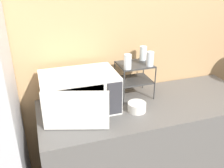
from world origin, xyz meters
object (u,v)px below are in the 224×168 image
(glass_front_left, at_px, (128,62))
(glass_back_right, at_px, (143,53))
(glass_front_right, at_px, (150,59))
(microwave, at_px, (79,93))
(bowl, at_px, (137,107))
(dish_rack, at_px, (135,73))

(glass_front_left, xyz_separation_m, glass_back_right, (0.20, 0.16, 0.00))
(glass_back_right, xyz_separation_m, glass_front_right, (-0.01, -0.15, 0.00))
(microwave, distance_m, glass_front_right, 0.63)
(glass_back_right, distance_m, bowl, 0.49)
(glass_front_left, bearing_deg, bowl, -82.51)
(microwave, height_order, glass_front_left, glass_front_left)
(bowl, bearing_deg, microwave, 159.33)
(glass_front_left, bearing_deg, microwave, -178.97)
(glass_front_left, distance_m, glass_back_right, 0.26)
(glass_front_right, height_order, bowl, glass_front_right)
(microwave, xyz_separation_m, glass_front_left, (0.40, 0.01, 0.21))
(glass_back_right, bearing_deg, bowl, -119.41)
(glass_front_right, xyz_separation_m, bowl, (-0.17, -0.17, -0.32))
(dish_rack, height_order, bowl, dish_rack)
(microwave, relative_size, glass_back_right, 4.92)
(glass_front_left, relative_size, glass_front_right, 1.00)
(glass_front_right, relative_size, bowl, 0.83)
(glass_back_right, distance_m, glass_front_right, 0.15)
(glass_front_right, bearing_deg, glass_back_right, 86.81)
(dish_rack, distance_m, glass_front_left, 0.19)
(dish_rack, distance_m, bowl, 0.32)
(glass_back_right, bearing_deg, microwave, -164.50)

